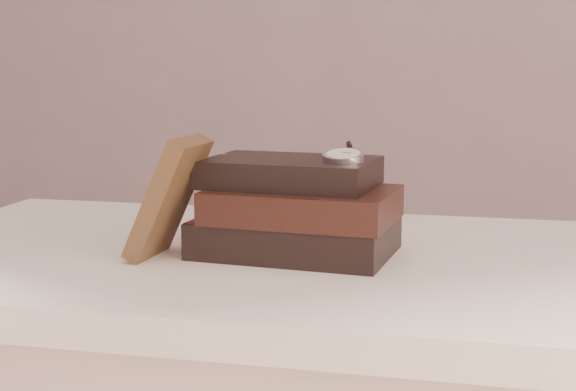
# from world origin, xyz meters

# --- Properties ---
(table) EXTENTS (1.00, 0.60, 0.75)m
(table) POSITION_xyz_m (0.00, 0.35, 0.66)
(table) COLOR white
(table) RESTS_ON ground
(book_stack) EXTENTS (0.26, 0.19, 0.12)m
(book_stack) POSITION_xyz_m (0.06, 0.34, 0.81)
(book_stack) COLOR black
(book_stack) RESTS_ON table
(journal) EXTENTS (0.09, 0.10, 0.15)m
(journal) POSITION_xyz_m (-0.09, 0.28, 0.83)
(journal) COLOR #3C2817
(journal) RESTS_ON table
(pocket_watch) EXTENTS (0.06, 0.15, 0.02)m
(pocket_watch) POSITION_xyz_m (0.12, 0.33, 0.88)
(pocket_watch) COLOR silver
(pocket_watch) RESTS_ON book_stack
(eyeglasses) EXTENTS (0.11, 0.13, 0.05)m
(eyeglasses) POSITION_xyz_m (-0.02, 0.43, 0.82)
(eyeglasses) COLOR silver
(eyeglasses) RESTS_ON book_stack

